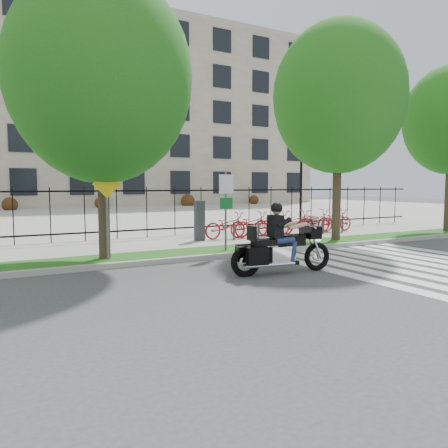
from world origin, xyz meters
TOP-DOWN VIEW (x-y plane):
  - ground at (0.00, 0.00)m, footprint 120.00×120.00m
  - curb at (0.00, 4.10)m, footprint 60.00×0.20m
  - grass_verge at (0.00, 4.95)m, footprint 60.00×1.50m
  - sidewalk at (0.00, 7.45)m, footprint 60.00×3.50m
  - plaza at (0.00, 25.00)m, footprint 80.00×34.00m
  - crosswalk_stripes at (4.83, 0.00)m, footprint 5.70×8.00m
  - iron_fence at (0.00, 9.20)m, footprint 30.00×0.06m
  - office_building at (0.00, 44.92)m, footprint 60.00×21.90m
  - lamp_post_right at (10.00, 12.00)m, footprint 1.06×0.70m
  - street_tree_1 at (-2.71, 4.95)m, footprint 5.05×5.05m
  - street_tree_2 at (6.03, 4.95)m, footprint 4.88×4.88m
  - bike_share_station at (5.25, 7.20)m, footprint 7.85×0.88m
  - sign_pole_regulatory at (1.03, 4.58)m, footprint 0.50×0.09m
  - sign_pole_warning at (-2.70, 4.58)m, footprint 0.78×0.09m
  - motorcycle_rider at (0.85, 1.37)m, footprint 2.80×0.96m

SIDE VIEW (x-z plane):
  - ground at x=0.00m, z-range 0.00..0.00m
  - crosswalk_stripes at x=4.83m, z-range 0.00..0.01m
  - plaza at x=0.00m, z-range 0.00..0.10m
  - curb at x=0.00m, z-range 0.00..0.15m
  - grass_verge at x=0.00m, z-range 0.00..0.15m
  - sidewalk at x=0.00m, z-range 0.00..0.15m
  - bike_share_station at x=5.25m, z-range -0.09..1.41m
  - motorcycle_rider at x=0.85m, z-range -0.36..1.80m
  - iron_fence at x=0.00m, z-range 0.15..2.15m
  - sign_pole_regulatory at x=1.03m, z-range 0.49..2.99m
  - sign_pole_warning at x=-2.70m, z-range 0.50..2.99m
  - lamp_post_right at x=10.00m, z-range 1.08..5.33m
  - street_tree_1 at x=-2.71m, z-range 1.20..9.12m
  - street_tree_2 at x=6.03m, z-range 1.39..9.51m
  - office_building at x=0.00m, z-range -0.11..20.04m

